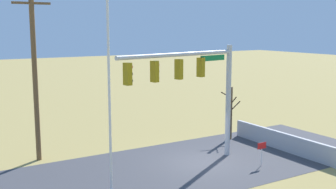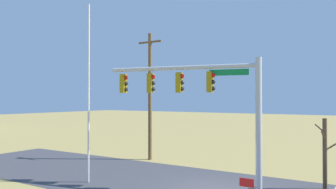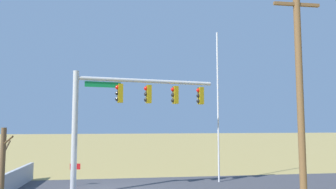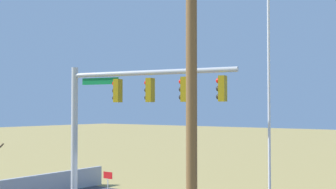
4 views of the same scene
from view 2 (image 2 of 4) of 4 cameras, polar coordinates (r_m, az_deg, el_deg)
road_surface at (r=18.47m, az=-4.11°, el=-13.85°), size 28.00×8.00×0.01m
signal_mast at (r=15.97m, az=5.88°, el=-0.00°), size 7.34×1.65×6.03m
flagpole at (r=17.67m, az=-13.10°, el=0.25°), size 0.10×0.10×8.99m
utility_pole at (r=23.69m, az=-3.01°, el=0.10°), size 1.90×0.26×8.74m
bare_tree at (r=17.62m, az=24.72°, el=-8.79°), size 1.27×1.02×3.30m
open_sign at (r=13.56m, az=12.99°, el=-14.77°), size 0.56×0.04×1.22m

